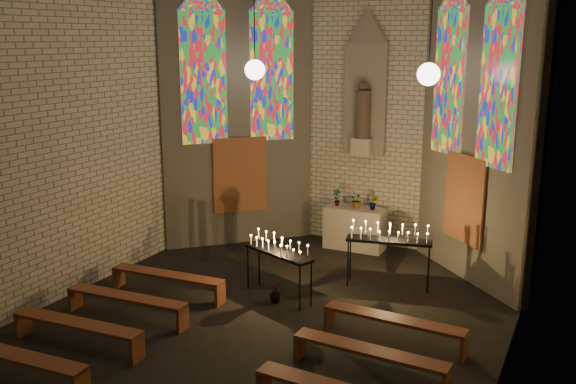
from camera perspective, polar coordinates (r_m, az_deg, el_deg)
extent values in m
plane|color=black|center=(10.81, -4.46, -13.35)|extent=(12.00, 12.00, 0.00)
cube|color=beige|center=(15.17, 6.98, 8.25)|extent=(8.00, 0.02, 7.00)
cube|color=beige|center=(12.27, -21.19, 6.18)|extent=(0.02, 12.00, 7.00)
cube|color=beige|center=(8.43, 19.23, 3.32)|extent=(0.02, 12.00, 7.00)
cube|color=beige|center=(15.19, -4.56, 8.31)|extent=(2.72, 2.72, 7.00)
cube|color=beige|center=(13.27, 16.50, 7.03)|extent=(2.72, 2.72, 7.00)
cube|color=#4C3F8C|center=(14.82, -7.53, 10.05)|extent=(0.78, 0.78, 3.00)
cube|color=#4C3F8C|center=(15.22, -1.45, 10.25)|extent=(0.78, 0.78, 3.00)
cube|color=#4C3F8C|center=(13.81, 14.15, 9.50)|extent=(0.78, 0.78, 3.00)
cube|color=#4C3F8C|center=(12.48, 18.20, 8.84)|extent=(0.78, 0.78, 3.00)
cube|color=brown|center=(15.30, -4.28, 1.53)|extent=(0.95, 0.95, 1.80)
cube|color=brown|center=(13.49, 15.40, -0.58)|extent=(0.95, 0.95, 1.80)
cube|color=gray|center=(15.09, 6.88, 8.23)|extent=(1.00, 0.12, 2.60)
cone|color=gray|center=(15.03, 7.06, 14.50)|extent=(1.00, 1.00, 0.80)
cube|color=#C1B49E|center=(15.10, 6.58, 4.03)|extent=(0.45, 0.30, 0.40)
cylinder|color=brown|center=(15.00, 6.66, 6.85)|extent=(0.36, 0.36, 1.10)
sphere|color=brown|center=(14.93, 6.73, 9.33)|extent=(0.26, 0.26, 0.26)
sphere|color=white|center=(14.16, -2.96, 10.79)|extent=(0.44, 0.44, 0.44)
cylinder|color=black|center=(14.16, -3.04, 16.46)|extent=(0.02, 0.02, 2.80)
sphere|color=white|center=(12.75, 12.39, 10.19)|extent=(0.44, 0.44, 0.44)
cube|color=#C1B49E|center=(15.23, 5.97, -3.22)|extent=(1.40, 0.60, 1.00)
imported|color=#4C723F|center=(15.19, 4.36, -0.46)|extent=(0.23, 0.17, 0.41)
imported|color=#4C723F|center=(15.06, 6.17, -0.72)|extent=(0.40, 0.36, 0.37)
imported|color=#4C723F|center=(14.91, 7.61, -0.94)|extent=(0.23, 0.21, 0.35)
imported|color=#4C723F|center=(12.26, -1.14, -8.88)|extent=(0.28, 0.28, 0.41)
cube|color=black|center=(12.22, -0.86, -5.43)|extent=(1.61, 0.91, 0.05)
cylinder|color=black|center=(12.82, -3.58, -6.73)|extent=(0.03, 0.03, 0.89)
cylinder|color=black|center=(11.79, 1.06, -8.57)|extent=(0.03, 0.03, 0.89)
cylinder|color=black|center=(12.99, -2.57, -6.43)|extent=(0.03, 0.03, 0.89)
cylinder|color=black|center=(11.98, 2.08, -8.20)|extent=(0.03, 0.03, 0.89)
cube|color=black|center=(12.89, 8.98, -4.28)|extent=(1.73, 0.75, 0.05)
cylinder|color=black|center=(12.99, 5.35, -6.34)|extent=(0.03, 0.03, 0.95)
cylinder|color=black|center=(12.87, 12.36, -6.80)|extent=(0.03, 0.03, 0.95)
cylinder|color=black|center=(13.28, 5.55, -5.89)|extent=(0.03, 0.03, 0.95)
cylinder|color=black|center=(13.17, 12.41, -6.33)|extent=(0.03, 0.03, 0.95)
cube|color=brown|center=(12.70, -10.68, -7.24)|extent=(2.39, 0.45, 0.06)
cube|color=brown|center=(13.42, -14.80, -7.27)|extent=(0.07, 0.33, 0.43)
cube|color=brown|center=(12.20, -6.05, -9.03)|extent=(0.07, 0.33, 0.43)
cube|color=brown|center=(10.78, 9.40, -11.07)|extent=(2.39, 0.45, 0.06)
cube|color=brown|center=(11.27, 3.71, -10.97)|extent=(0.07, 0.33, 0.43)
cube|color=brown|center=(10.59, 15.40, -13.15)|extent=(0.07, 0.33, 0.43)
cube|color=brown|center=(11.83, -14.18, -9.01)|extent=(2.39, 0.45, 0.06)
cube|color=brown|center=(12.61, -18.38, -8.91)|extent=(0.07, 0.33, 0.43)
cube|color=brown|center=(11.29, -9.34, -11.07)|extent=(0.07, 0.33, 0.43)
cube|color=brown|center=(9.75, 7.28, -13.79)|extent=(2.39, 0.45, 0.06)
cube|color=brown|center=(10.28, 1.08, -13.50)|extent=(0.07, 0.33, 0.43)
cube|color=brown|center=(9.55, 13.96, -16.20)|extent=(0.07, 0.33, 0.43)
cube|color=brown|center=(11.03, -18.26, -11.02)|extent=(2.39, 0.45, 0.06)
cube|color=brown|center=(11.87, -22.47, -10.72)|extent=(0.07, 0.33, 0.43)
cube|color=brown|center=(10.44, -13.25, -13.41)|extent=(0.07, 0.33, 0.43)
cube|color=brown|center=(9.33, -2.18, -16.51)|extent=(0.07, 0.33, 0.43)
cube|color=brown|center=(10.31, -23.00, -13.25)|extent=(2.39, 0.45, 0.06)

